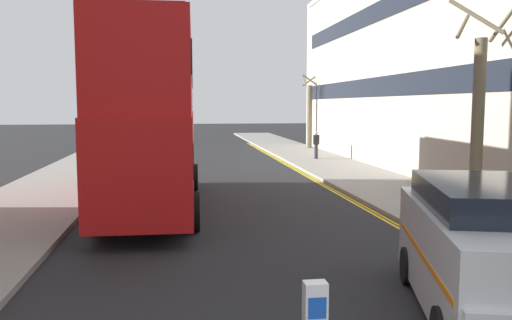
% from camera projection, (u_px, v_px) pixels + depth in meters
% --- Properties ---
extents(sidewalk_right, '(4.00, 80.00, 0.14)m').
position_uv_depth(sidewalk_right, '(389.00, 188.00, 20.48)').
color(sidewalk_right, gray).
rests_on(sidewalk_right, ground).
extents(sidewalk_left, '(4.00, 80.00, 0.14)m').
position_uv_depth(sidewalk_left, '(41.00, 197.00, 18.61)').
color(sidewalk_left, gray).
rests_on(sidewalk_left, ground).
extents(kerb_line_outer, '(0.10, 56.00, 0.01)m').
position_uv_depth(kerb_line_outer, '(354.00, 201.00, 18.21)').
color(kerb_line_outer, yellow).
rests_on(kerb_line_outer, ground).
extents(kerb_line_inner, '(0.10, 56.00, 0.01)m').
position_uv_depth(kerb_line_inner, '(350.00, 201.00, 18.19)').
color(kerb_line_inner, yellow).
rests_on(kerb_line_inner, ground).
extents(double_decker_bus_away, '(3.01, 10.87, 5.64)m').
position_uv_depth(double_decker_bus_away, '(153.00, 114.00, 16.69)').
color(double_decker_bus_away, red).
rests_on(double_decker_bus_away, ground).
extents(taxi_minivan, '(3.10, 5.14, 2.12)m').
position_uv_depth(taxi_minivan, '(486.00, 252.00, 8.03)').
color(taxi_minivan, silver).
rests_on(taxi_minivan, ground).
extents(pedestrian_far, '(0.34, 0.22, 1.62)m').
position_uv_depth(pedestrian_far, '(316.00, 144.00, 31.03)').
color(pedestrian_far, '#2D2D38').
rests_on(pedestrian_far, sidewalk_right).
extents(street_tree_near, '(1.93, 1.97, 6.28)m').
position_uv_depth(street_tree_near, '(478.00, 115.00, 15.89)').
color(street_tree_near, '#6B6047').
rests_on(street_tree_near, sidewalk_right).
extents(street_tree_mid, '(1.41, 1.44, 5.51)m').
position_uv_depth(street_tree_mid, '(310.00, 113.00, 38.88)').
color(street_tree_mid, '#6B6047').
rests_on(street_tree_mid, sidewalk_right).
extents(townhouse_terrace_right, '(10.08, 28.00, 11.17)m').
position_uv_depth(townhouse_terrace_right, '(457.00, 63.00, 28.65)').
color(townhouse_terrace_right, '#B2A893').
rests_on(townhouse_terrace_right, ground).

